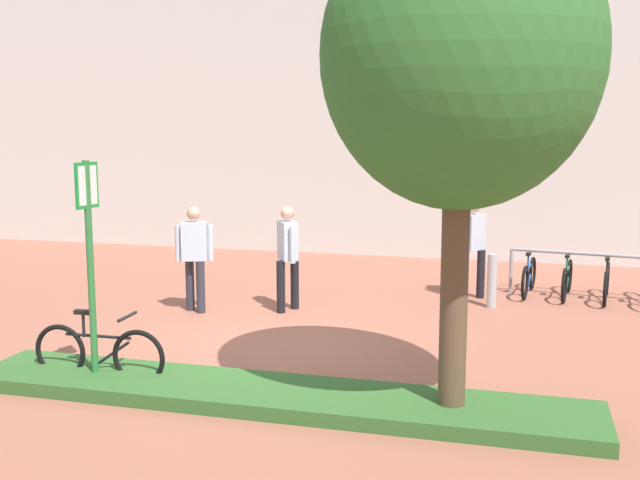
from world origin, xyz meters
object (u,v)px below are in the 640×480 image
person_shirt_blue (288,251)px  person_shirt_white (194,252)px  bike_rack_cluster (587,280)px  person_casual_tan (473,242)px  bike_at_sign (99,353)px  bollard_steel (492,281)px  parking_sign_post (89,241)px  tree_sidewalk (460,57)px

person_shirt_blue → person_shirt_white: bearing=-162.9°
bike_rack_cluster → person_shirt_white: 6.76m
person_casual_tan → bike_rack_cluster: bearing=10.9°
bike_at_sign → bollard_steel: bearing=48.9°
bike_rack_cluster → person_shirt_white: size_ratio=1.53×
person_shirt_white → person_shirt_blue: bearing=17.1°
parking_sign_post → person_shirt_white: (-0.34, 3.56, -0.72)m
bollard_steel → bike_at_sign: bearing=-131.1°
bike_rack_cluster → person_shirt_white: bearing=-157.4°
parking_sign_post → bike_rack_cluster: (5.87, 6.14, -1.35)m
bike_at_sign → bollard_steel: (4.32, 4.96, 0.10)m
person_shirt_blue → person_casual_tan: same height
parking_sign_post → bike_rack_cluster: bearing=46.3°
parking_sign_post → person_casual_tan: (3.93, 5.76, -0.72)m
bike_rack_cluster → bollard_steel: bearing=-146.3°
bollard_steel → person_casual_tan: 0.94m
tree_sidewalk → bike_rack_cluster: bearing=73.7°
tree_sidewalk → person_casual_tan: size_ratio=3.00×
person_casual_tan → person_shirt_blue: bearing=-148.1°
bike_at_sign → person_shirt_white: 3.50m
parking_sign_post → bike_rack_cluster: 8.60m
parking_sign_post → bike_at_sign: size_ratio=1.55×
parking_sign_post → person_casual_tan: parking_sign_post is taller
tree_sidewalk → parking_sign_post: size_ratio=1.98×
parking_sign_post → bollard_steel: 6.78m
parking_sign_post → bollard_steel: parking_sign_post is taller
tree_sidewalk → person_shirt_blue: size_ratio=3.00×
bike_rack_cluster → bollard_steel: (-1.57, -1.05, 0.10)m
parking_sign_post → bollard_steel: bearing=49.8°
bollard_steel → person_shirt_blue: (-3.21, -1.09, 0.53)m
person_casual_tan → person_shirt_white: size_ratio=1.00×
parking_sign_post → bike_at_sign: bearing=99.7°
person_shirt_blue → bike_at_sign: bearing=-106.1°
person_casual_tan → parking_sign_post: bearing=-124.3°
bike_rack_cluster → person_shirt_white: (-6.22, -2.58, 0.64)m
bike_at_sign → person_shirt_white: (-0.32, 3.43, 0.63)m
bike_rack_cluster → person_casual_tan: (-1.94, -0.37, 0.64)m
tree_sidewalk → bollard_steel: size_ratio=5.74×
tree_sidewalk → bike_at_sign: tree_sidewalk is taller
bollard_steel → person_shirt_blue: 3.43m
bike_rack_cluster → parking_sign_post: bearing=-133.7°
person_shirt_white → bollard_steel: bearing=18.3°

